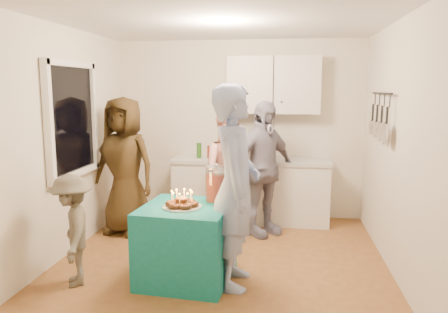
# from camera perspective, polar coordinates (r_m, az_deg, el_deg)

# --- Properties ---
(floor) EXTENTS (4.00, 4.00, 0.00)m
(floor) POSITION_cam_1_polar(r_m,az_deg,el_deg) (4.87, -0.59, -14.13)
(floor) COLOR brown
(floor) RESTS_ON ground
(ceiling) EXTENTS (4.00, 4.00, 0.00)m
(ceiling) POSITION_cam_1_polar(r_m,az_deg,el_deg) (4.54, -0.64, 17.68)
(ceiling) COLOR white
(ceiling) RESTS_ON floor
(back_wall) EXTENTS (3.60, 3.60, 0.00)m
(back_wall) POSITION_cam_1_polar(r_m,az_deg,el_deg) (6.50, 2.01, 3.54)
(back_wall) COLOR silver
(back_wall) RESTS_ON floor
(left_wall) EXTENTS (4.00, 4.00, 0.00)m
(left_wall) POSITION_cam_1_polar(r_m,az_deg,el_deg) (5.11, -21.00, 1.49)
(left_wall) COLOR silver
(left_wall) RESTS_ON floor
(right_wall) EXTENTS (4.00, 4.00, 0.00)m
(right_wall) POSITION_cam_1_polar(r_m,az_deg,el_deg) (4.62, 22.06, 0.69)
(right_wall) COLOR silver
(right_wall) RESTS_ON floor
(window_night) EXTENTS (0.04, 1.00, 1.20)m
(window_night) POSITION_cam_1_polar(r_m,az_deg,el_deg) (5.34, -19.32, 4.57)
(window_night) COLOR black
(window_night) RESTS_ON left_wall
(counter) EXTENTS (2.20, 0.58, 0.86)m
(counter) POSITION_cam_1_polar(r_m,az_deg,el_deg) (6.33, 3.49, -4.61)
(counter) COLOR white
(counter) RESTS_ON floor
(countertop) EXTENTS (2.24, 0.62, 0.05)m
(countertop) POSITION_cam_1_polar(r_m,az_deg,el_deg) (6.24, 3.53, -0.54)
(countertop) COLOR beige
(countertop) RESTS_ON counter
(upper_cabinet) EXTENTS (1.30, 0.30, 0.80)m
(upper_cabinet) POSITION_cam_1_polar(r_m,az_deg,el_deg) (6.29, 6.50, 9.24)
(upper_cabinet) COLOR white
(upper_cabinet) RESTS_ON back_wall
(pot_rack) EXTENTS (0.12, 1.00, 0.60)m
(pot_rack) POSITION_cam_1_polar(r_m,az_deg,el_deg) (5.25, 19.57, 5.04)
(pot_rack) COLOR black
(pot_rack) RESTS_ON right_wall
(microwave) EXTENTS (0.59, 0.42, 0.31)m
(microwave) POSITION_cam_1_polar(r_m,az_deg,el_deg) (6.22, 2.55, 1.12)
(microwave) COLOR white
(microwave) RESTS_ON countertop
(party_table) EXTENTS (0.92, 0.92, 0.76)m
(party_table) POSITION_cam_1_polar(r_m,az_deg,el_deg) (4.45, -4.91, -11.18)
(party_table) COLOR #117170
(party_table) RESTS_ON floor
(donut_cake) EXTENTS (0.38, 0.38, 0.18)m
(donut_cake) POSITION_cam_1_polar(r_m,az_deg,el_deg) (4.27, -5.51, -5.48)
(donut_cake) COLOR #381C0C
(donut_cake) RESTS_ON party_table
(punch_jar) EXTENTS (0.22, 0.22, 0.34)m
(punch_jar) POSITION_cam_1_polar(r_m,az_deg,el_deg) (4.49, -1.00, -3.66)
(punch_jar) COLOR red
(punch_jar) RESTS_ON party_table
(man_birthday) EXTENTS (0.50, 0.73, 1.95)m
(man_birthday) POSITION_cam_1_polar(r_m,az_deg,el_deg) (4.18, 1.51, -4.00)
(man_birthday) COLOR #95A7D8
(man_birthday) RESTS_ON floor
(woman_back_left) EXTENTS (0.99, 0.76, 1.80)m
(woman_back_left) POSITION_cam_1_polar(r_m,az_deg,el_deg) (5.86, -12.86, -1.22)
(woman_back_left) COLOR #563D18
(woman_back_left) RESTS_ON floor
(woman_back_center) EXTENTS (0.90, 0.76, 1.62)m
(woman_back_center) POSITION_cam_1_polar(r_m,az_deg,el_deg) (5.69, 0.92, -2.19)
(woman_back_center) COLOR #DD7673
(woman_back_center) RESTS_ON floor
(woman_back_right) EXTENTS (1.03, 1.03, 1.75)m
(woman_back_right) POSITION_cam_1_polar(r_m,az_deg,el_deg) (5.66, 5.04, -1.62)
(woman_back_right) COLOR #161036
(woman_back_right) RESTS_ON floor
(child_near_left) EXTENTS (0.69, 0.82, 1.10)m
(child_near_left) POSITION_cam_1_polar(r_m,az_deg,el_deg) (4.53, -19.22, -9.07)
(child_near_left) COLOR #504A40
(child_near_left) RESTS_ON floor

